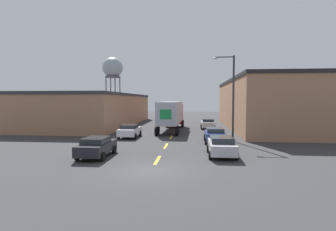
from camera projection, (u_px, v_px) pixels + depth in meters
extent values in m
plane|color=#333335|center=(151.00, 170.00, 15.63)|extent=(160.00, 160.00, 0.00)
cube|color=yellow|center=(157.00, 160.00, 18.31)|extent=(0.20, 2.62, 0.01)
cube|color=yellow|center=(166.00, 146.00, 23.97)|extent=(0.20, 2.62, 0.01)
cube|color=yellow|center=(171.00, 137.00, 29.62)|extent=(0.20, 2.62, 0.01)
cube|color=#9E7051|center=(94.00, 110.00, 45.16)|extent=(13.91, 29.21, 4.87)
cube|color=#333338|center=(93.00, 95.00, 45.00)|extent=(14.11, 29.41, 0.40)
cube|color=#9E7051|center=(274.00, 105.00, 38.58)|extent=(13.30, 26.51, 6.83)
cube|color=#232326|center=(275.00, 81.00, 38.36)|extent=(13.50, 26.71, 0.40)
cube|color=#B21919|center=(175.00, 114.00, 41.02)|extent=(2.39, 3.08, 3.04)
cube|color=#A8A8B2|center=(170.00, 112.00, 34.50)|extent=(2.68, 9.53, 2.81)
cube|color=#198442|center=(166.00, 114.00, 29.80)|extent=(1.34, 0.06, 1.12)
cylinder|color=black|center=(183.00, 123.00, 41.33)|extent=(0.31, 1.07, 1.06)
cylinder|color=black|center=(168.00, 123.00, 41.63)|extent=(0.31, 1.07, 1.06)
cylinder|color=black|center=(182.00, 124.00, 40.14)|extent=(0.31, 1.07, 1.06)
cylinder|color=black|center=(167.00, 124.00, 40.44)|extent=(0.31, 1.07, 1.06)
cylinder|color=black|center=(178.00, 130.00, 31.96)|extent=(0.31, 1.07, 1.06)
cylinder|color=black|center=(158.00, 130.00, 32.26)|extent=(0.31, 1.07, 1.06)
cylinder|color=black|center=(177.00, 131.00, 30.58)|extent=(0.31, 1.07, 1.06)
cylinder|color=black|center=(156.00, 131.00, 30.87)|extent=(0.31, 1.07, 1.06)
cube|color=silver|center=(130.00, 131.00, 29.37)|extent=(1.83, 4.17, 0.74)
cube|color=#23282D|center=(129.00, 126.00, 29.21)|extent=(1.61, 2.17, 0.40)
cylinder|color=black|center=(140.00, 133.00, 30.59)|extent=(0.22, 0.63, 0.63)
cylinder|color=black|center=(125.00, 133.00, 30.76)|extent=(0.22, 0.63, 0.63)
cylinder|color=black|center=(135.00, 136.00, 28.02)|extent=(0.22, 0.63, 0.63)
cylinder|color=black|center=(119.00, 136.00, 28.19)|extent=(0.22, 0.63, 0.63)
cube|color=#B2B2B7|center=(222.00, 147.00, 19.66)|extent=(1.83, 4.17, 0.74)
cube|color=#23282D|center=(222.00, 139.00, 19.50)|extent=(1.61, 2.17, 0.40)
cylinder|color=black|center=(231.00, 149.00, 20.88)|extent=(0.22, 0.63, 0.63)
cylinder|color=black|center=(208.00, 148.00, 21.05)|extent=(0.22, 0.63, 0.63)
cylinder|color=black|center=(237.00, 156.00, 18.30)|extent=(0.22, 0.63, 0.63)
cylinder|color=black|center=(210.00, 155.00, 18.48)|extent=(0.22, 0.63, 0.63)
cube|color=black|center=(97.00, 148.00, 19.33)|extent=(1.83, 4.17, 0.74)
cube|color=#23282D|center=(96.00, 140.00, 19.18)|extent=(1.61, 2.17, 0.40)
cylinder|color=black|center=(114.00, 149.00, 20.55)|extent=(0.22, 0.63, 0.63)
cylinder|color=black|center=(92.00, 149.00, 20.73)|extent=(0.22, 0.63, 0.63)
cylinder|color=black|center=(103.00, 157.00, 17.98)|extent=(0.22, 0.63, 0.63)
cylinder|color=black|center=(77.00, 156.00, 18.16)|extent=(0.22, 0.63, 0.63)
cube|color=navy|center=(215.00, 136.00, 25.86)|extent=(1.83, 4.17, 0.74)
cube|color=#23282D|center=(215.00, 130.00, 25.70)|extent=(1.61, 2.17, 0.40)
cylinder|color=black|center=(223.00, 138.00, 27.08)|extent=(0.22, 0.63, 0.63)
cylinder|color=black|center=(205.00, 137.00, 27.26)|extent=(0.22, 0.63, 0.63)
cylinder|color=black|center=(226.00, 142.00, 24.51)|extent=(0.22, 0.63, 0.63)
cylinder|color=black|center=(206.00, 141.00, 24.68)|extent=(0.22, 0.63, 0.63)
cube|color=silver|center=(208.00, 124.00, 38.30)|extent=(1.83, 4.17, 0.74)
cube|color=#23282D|center=(208.00, 120.00, 38.14)|extent=(1.61, 2.17, 0.40)
cylinder|color=black|center=(213.00, 126.00, 39.52)|extent=(0.22, 0.63, 0.63)
cylinder|color=black|center=(201.00, 126.00, 39.70)|extent=(0.22, 0.63, 0.63)
cylinder|color=black|center=(215.00, 128.00, 36.95)|extent=(0.22, 0.63, 0.63)
cylinder|color=black|center=(202.00, 127.00, 37.13)|extent=(0.22, 0.63, 0.63)
cylinder|color=#47474C|center=(120.00, 96.00, 70.42)|extent=(0.28, 0.28, 10.60)
cylinder|color=#47474C|center=(115.00, 96.00, 72.50)|extent=(0.28, 0.28, 10.60)
cylinder|color=#47474C|center=(106.00, 96.00, 70.79)|extent=(0.28, 0.28, 10.60)
cylinder|color=#47474C|center=(111.00, 96.00, 68.71)|extent=(0.28, 0.28, 10.60)
cylinder|color=#4C4C51|center=(113.00, 77.00, 70.31)|extent=(4.10, 4.10, 0.30)
sphere|color=#939EA8|center=(113.00, 68.00, 70.16)|extent=(5.46, 5.46, 5.46)
cylinder|color=#2D2D30|center=(233.00, 99.00, 26.27)|extent=(0.20, 0.20, 8.64)
cylinder|color=#2D2D30|center=(225.00, 57.00, 26.11)|extent=(1.82, 0.11, 0.11)
ellipsoid|color=silver|center=(215.00, 58.00, 26.21)|extent=(0.56, 0.32, 0.22)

